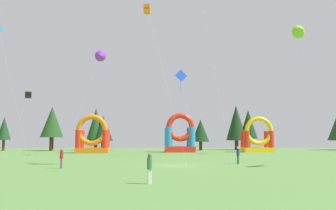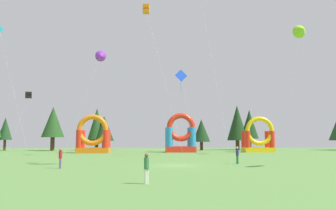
% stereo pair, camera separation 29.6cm
% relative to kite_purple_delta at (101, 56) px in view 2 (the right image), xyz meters
% --- Properties ---
extents(ground_plane, '(120.00, 120.00, 0.00)m').
position_rel_kite_purple_delta_xyz_m(ground_plane, '(9.59, -18.56, -14.52)').
color(ground_plane, '#5B8C42').
extents(kite_purple_delta, '(5.85, 1.99, 15.47)m').
position_rel_kite_purple_delta_xyz_m(kite_purple_delta, '(0.00, 0.00, 0.00)').
color(kite_purple_delta, purple).
rests_on(kite_purple_delta, ground_plane).
extents(kite_blue_diamond, '(2.80, 1.81, 12.08)m').
position_rel_kite_purple_delta_xyz_m(kite_blue_diamond, '(11.66, -0.92, -3.15)').
color(kite_blue_diamond, blue).
rests_on(kite_blue_diamond, ground_plane).
extents(kite_black_box, '(2.79, 1.17, 8.50)m').
position_rel_kite_purple_delta_xyz_m(kite_black_box, '(-8.50, -5.29, -6.43)').
color(kite_black_box, black).
rests_on(kite_black_box, ground_plane).
extents(kite_cyan_diamond, '(6.88, 4.17, 20.23)m').
position_rel_kite_purple_delta_xyz_m(kite_cyan_diamond, '(-16.79, 5.51, 4.96)').
color(kite_cyan_diamond, '#19B7CC').
rests_on(kite_cyan_diamond, ground_plane).
extents(kite_orange_box, '(4.16, 0.92, 15.55)m').
position_rel_kite_purple_delta_xyz_m(kite_orange_box, '(6.77, -18.39, 0.55)').
color(kite_orange_box, orange).
rests_on(kite_orange_box, ground_plane).
extents(kite_lime_delta, '(5.63, 2.02, 20.36)m').
position_rel_kite_purple_delta_xyz_m(kite_lime_delta, '(30.69, 1.32, 4.74)').
color(kite_lime_delta, '#8CD826').
rests_on(kite_lime_delta, ground_plane).
extents(person_near_camera, '(0.41, 0.41, 1.70)m').
position_rel_kite_purple_delta_xyz_m(person_near_camera, '(6.94, -32.43, -13.51)').
color(person_near_camera, silver).
rests_on(person_near_camera, ground_plane).
extents(person_midfield, '(0.39, 0.39, 1.71)m').
position_rel_kite_purple_delta_xyz_m(person_midfield, '(-0.44, -21.45, -13.51)').
color(person_midfield, '#724C8C').
rests_on(person_midfield, ground_plane).
extents(person_far_side, '(0.40, 0.40, 1.72)m').
position_rel_kite_purple_delta_xyz_m(person_far_side, '(15.88, -16.96, -13.50)').
color(person_far_side, '#33723F').
rests_on(person_far_side, ground_plane).
extents(inflatable_yellow_castle, '(5.54, 3.82, 6.57)m').
position_rel_kite_purple_delta_xyz_m(inflatable_yellow_castle, '(-2.47, 10.64, -12.13)').
color(inflatable_yellow_castle, orange).
rests_on(inflatable_yellow_castle, ground_plane).
extents(inflatable_orange_dome, '(5.43, 3.52, 6.43)m').
position_rel_kite_purple_delta_xyz_m(inflatable_orange_dome, '(27.00, 12.65, -12.16)').
color(inflatable_orange_dome, yellow).
rests_on(inflatable_orange_dome, ground_plane).
extents(inflatable_red_slide, '(5.37, 4.35, 7.06)m').
position_rel_kite_purple_delta_xyz_m(inflatable_red_slide, '(12.84, 13.32, -11.90)').
color(inflatable_red_slide, red).
rests_on(inflatable_red_slide, ground_plane).
extents(tree_row_1, '(2.79, 2.79, 6.84)m').
position_rel_kite_purple_delta_xyz_m(tree_row_1, '(-22.49, 24.27, -10.07)').
color(tree_row_1, '#4C331E').
rests_on(tree_row_1, ground_plane).
extents(tree_row_2, '(4.57, 4.57, 8.94)m').
position_rel_kite_purple_delta_xyz_m(tree_row_2, '(-12.43, 22.74, -8.76)').
color(tree_row_2, '#4C331E').
rests_on(tree_row_2, ground_plane).
extents(tree_row_3, '(3.24, 3.24, 6.21)m').
position_rel_kite_purple_delta_xyz_m(tree_row_3, '(-4.19, 27.36, -10.54)').
color(tree_row_3, '#4C331E').
rests_on(tree_row_3, ground_plane).
extents(tree_row_4, '(3.91, 3.91, 8.90)m').
position_rel_kite_purple_delta_xyz_m(tree_row_4, '(-3.94, 25.54, -9.01)').
color(tree_row_4, '#4C331E').
rests_on(tree_row_4, ground_plane).
extents(tree_row_5, '(4.30, 4.30, 7.17)m').
position_rel_kite_purple_delta_xyz_m(tree_row_5, '(-2.37, 25.00, -10.00)').
color(tree_row_5, '#4C331E').
rests_on(tree_row_5, ground_plane).
extents(tree_row_6, '(3.70, 3.70, 6.49)m').
position_rel_kite_purple_delta_xyz_m(tree_row_6, '(18.19, 24.00, -10.43)').
color(tree_row_6, '#4C331E').
rests_on(tree_row_6, ground_plane).
extents(tree_row_7, '(4.47, 4.47, 9.69)m').
position_rel_kite_purple_delta_xyz_m(tree_row_7, '(26.37, 26.03, -8.69)').
color(tree_row_7, '#4C331E').
rests_on(tree_row_7, ground_plane).
extents(tree_row_8, '(3.94, 3.94, 8.70)m').
position_rel_kite_purple_delta_xyz_m(tree_row_8, '(29.11, 26.21, -9.02)').
color(tree_row_8, '#4C331E').
rests_on(tree_row_8, ground_plane).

